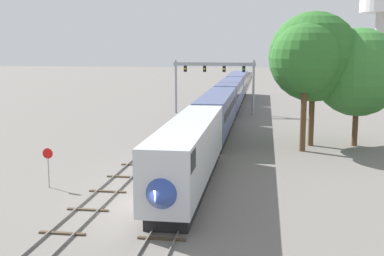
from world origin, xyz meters
TOP-DOWN VIEW (x-y plane):
  - ground_plane at (0.00, 0.00)m, footprint 400.00×400.00m
  - track_main at (2.00, 60.00)m, footprint 2.60×200.00m
  - track_near at (-3.50, 40.00)m, footprint 2.60×160.00m
  - passenger_train at (2.00, 35.02)m, footprint 3.04×82.90m
  - signal_gantry at (-0.25, 43.44)m, footprint 12.10×0.49m
  - water_tower at (29.71, 74.95)m, footprint 9.09×9.09m
  - stop_sign at (-8.00, 2.52)m, footprint 0.76×0.08m
  - trackside_tree_left at (10.88, 18.04)m, footprint 6.54×6.54m
  - trackside_tree_mid at (16.29, 21.42)m, footprint 8.77×8.77m
  - trackside_tree_right at (11.90, 20.98)m, footprint 8.92×8.92m

SIDE VIEW (x-z plane):
  - ground_plane at x=0.00m, z-range 0.00..0.00m
  - track_main at x=2.00m, z-range -0.01..0.15m
  - track_near at x=-3.50m, z-range -0.01..0.15m
  - stop_sign at x=-8.00m, z-range 0.43..3.31m
  - passenger_train at x=2.00m, z-range 0.20..5.00m
  - signal_gantry at x=-0.25m, z-range 1.85..9.79m
  - trackside_tree_mid at x=16.29m, z-range 1.52..13.35m
  - trackside_tree_left at x=10.88m, z-range 2.76..14.90m
  - trackside_tree_right at x=11.90m, z-range 2.23..15.66m
  - water_tower at x=29.71m, z-range 6.04..28.09m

